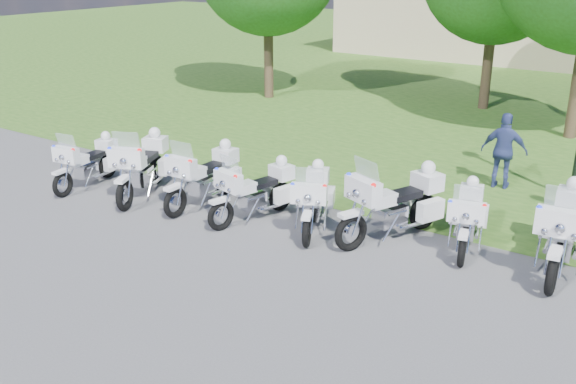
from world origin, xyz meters
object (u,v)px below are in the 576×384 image
Objects in this scene: motorcycle_1 at (143,165)px; motorcycle_3 at (257,190)px; motorcycle_5 at (396,203)px; bystander_c at (504,151)px; motorcycle_7 at (564,229)px; motorcycle_2 at (205,175)px; motorcycle_6 at (468,216)px; motorcycle_0 at (89,161)px; motorcycle_4 at (313,198)px.

motorcycle_1 is 3.06m from motorcycle_3.
motorcycle_5 is 4.16m from bystander_c.
bystander_c reaches higher than motorcycle_7.
motorcycle_1 is 0.96× the size of motorcycle_5.
motorcycle_7 reaches higher than motorcycle_5.
motorcycle_3 is 2.92m from motorcycle_5.
motorcycle_2 is 4.35m from motorcycle_5.
bystander_c reaches higher than motorcycle_5.
motorcycle_5 is 1.16× the size of motorcycle_6.
motorcycle_0 is at bearing 32.64° from motorcycle_5.
bystander_c reaches higher than motorcycle_6.
motorcycle_3 is 1.06× the size of motorcycle_4.
motorcycle_5 reaches higher than motorcycle_1.
motorcycle_1 is at bearing 32.32° from motorcycle_5.
motorcycle_1 is at bearing 29.94° from bystander_c.
motorcycle_1 reaches higher than motorcycle_3.
motorcycle_6 is at bearing 168.23° from motorcycle_1.
bystander_c reaches higher than motorcycle_2.
motorcycle_0 is at bearing 10.75° from motorcycle_2.
motorcycle_2 reaches higher than motorcycle_3.
bystander_c is (-2.15, 3.59, 0.16)m from motorcycle_7.
motorcycle_7 is (1.70, 0.07, 0.14)m from motorcycle_6.
motorcycle_1 reaches higher than motorcycle_0.
motorcycle_5 is (2.83, 0.73, 0.10)m from motorcycle_3.
motorcycle_0 is 3.18m from motorcycle_2.
motorcycle_2 is 2.72m from motorcycle_4.
motorcycle_2 reaches higher than motorcycle_4.
motorcycle_2 is at bearing -4.19° from motorcycle_6.
bystander_c is (8.25, 5.41, 0.30)m from motorcycle_0.
motorcycle_7 is at bearing -178.60° from motorcycle_0.
motorcycle_2 is 1.47m from motorcycle_3.
motorcycle_5 is (1.59, 0.47, 0.10)m from motorcycle_4.
motorcycle_2 is 5.70m from motorcycle_6.
motorcycle_3 is at bearing 176.40° from motorcycle_2.
motorcycle_3 is 0.84× the size of motorcycle_7.
motorcycle_7 reaches higher than motorcycle_4.
motorcycle_7 is 1.46× the size of bystander_c.
bystander_c reaches higher than motorcycle_3.
motorcycle_2 is at bearing -20.65° from motorcycle_4.
motorcycle_5 reaches higher than motorcycle_3.
bystander_c is at bearing -155.25° from motorcycle_0.
motorcycle_2 is 1.08× the size of motorcycle_3.
motorcycle_5 is at bearing 3.63° from motorcycle_7.
motorcycle_2 reaches higher than motorcycle_0.
motorcycle_4 is (1.24, 0.26, -0.00)m from motorcycle_3.
motorcycle_0 is 1.01× the size of motorcycle_6.
motorcycle_0 is 0.96× the size of motorcycle_3.
motorcycle_3 is 0.90× the size of motorcycle_5.
motorcycle_6 is at bearing 172.13° from motorcycle_4.
motorcycle_5 is at bearing 2.36° from motorcycle_6.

